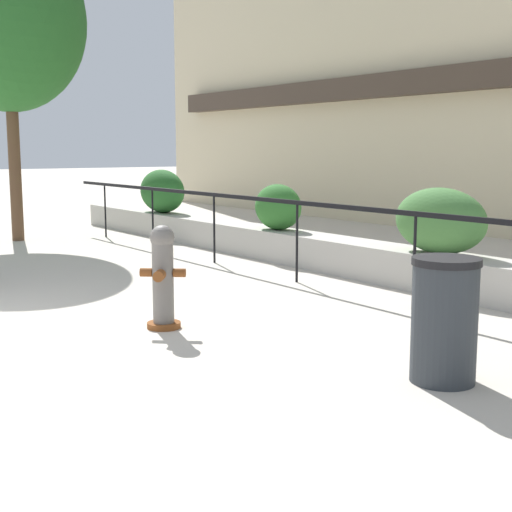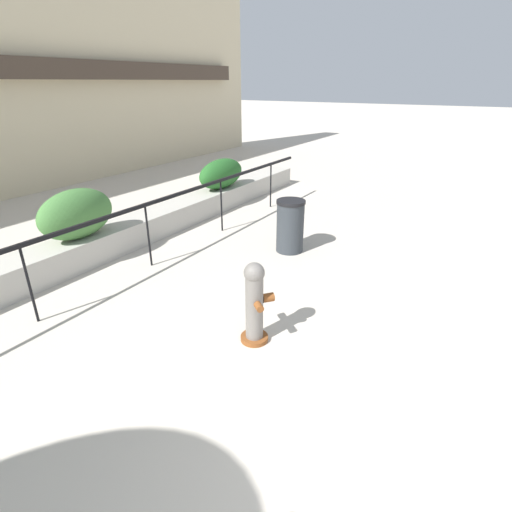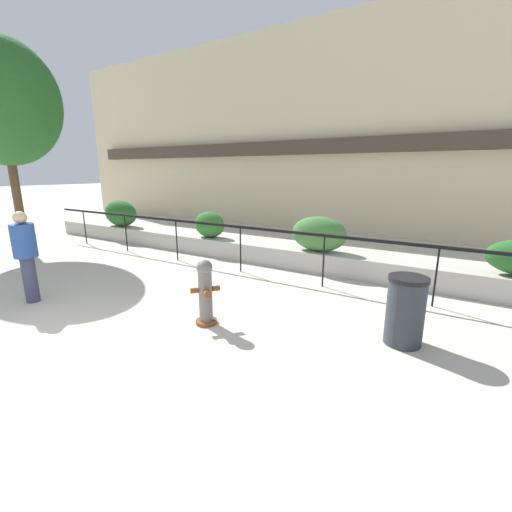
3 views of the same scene
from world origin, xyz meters
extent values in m
cube|color=#B7B2A8|center=(0.00, 6.00, 0.25)|extent=(18.00, 0.70, 0.50)
cube|color=black|center=(0.00, 4.90, 1.12)|extent=(15.00, 0.05, 0.06)
cylinder|color=black|center=(-6.43, 4.90, 0.57)|extent=(0.04, 0.04, 1.15)
cylinder|color=black|center=(-4.29, 4.90, 0.57)|extent=(0.04, 0.04, 1.15)
cylinder|color=black|center=(-2.14, 4.90, 0.57)|extent=(0.04, 0.04, 1.15)
cylinder|color=black|center=(0.00, 4.90, 0.57)|extent=(0.04, 0.04, 1.15)
cylinder|color=black|center=(2.14, 4.90, 0.57)|extent=(0.04, 0.04, 1.15)
ellipsoid|color=#235B23|center=(-5.94, 6.00, 0.96)|extent=(1.50, 0.70, 0.92)
ellipsoid|color=#2D6B28|center=(-1.87, 6.00, 0.89)|extent=(1.01, 0.62, 0.77)
ellipsoid|color=#427538|center=(1.58, 6.00, 0.93)|extent=(1.41, 0.69, 0.86)
cylinder|color=brown|center=(1.20, 2.13, 0.03)|extent=(0.50, 0.50, 0.06)
cylinder|color=slate|center=(1.20, 2.13, 0.48)|extent=(0.31, 0.31, 0.85)
sphere|color=slate|center=(1.20, 2.13, 0.95)|extent=(0.25, 0.25, 0.25)
cylinder|color=brown|center=(1.34, 2.02, 0.59)|extent=(0.18, 0.18, 0.11)
cylinder|color=brown|center=(1.09, 2.00, 0.59)|extent=(0.15, 0.15, 0.09)
cylinder|color=brown|center=(1.31, 2.27, 0.59)|extent=(0.15, 0.15, 0.09)
cylinder|color=brown|center=(-6.95, 3.20, 1.46)|extent=(0.24, 0.24, 2.91)
ellipsoid|color=#235B23|center=(-6.95, 3.20, 4.33)|extent=(3.33, 2.99, 3.49)
cylinder|color=#2D3338|center=(4.05, 3.11, 0.47)|extent=(0.52, 0.52, 0.95)
cylinder|color=black|center=(4.05, 3.11, 0.98)|extent=(0.55, 0.55, 0.06)
camera|label=1|loc=(7.65, -1.34, 1.85)|focal=50.00mm
camera|label=2|loc=(-2.40, -0.11, 3.03)|focal=28.00mm
camera|label=3|loc=(4.62, -1.85, 2.43)|focal=24.00mm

